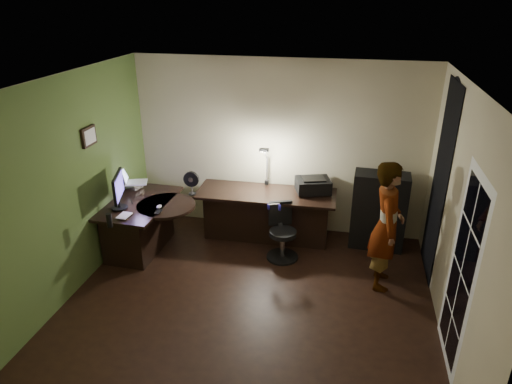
% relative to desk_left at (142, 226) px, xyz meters
% --- Properties ---
extents(floor, '(4.50, 4.00, 0.01)m').
position_rel_desk_left_xyz_m(floor, '(1.83, -0.84, -0.39)').
color(floor, black).
rests_on(floor, ground).
extents(ceiling, '(4.50, 4.00, 0.01)m').
position_rel_desk_left_xyz_m(ceiling, '(1.83, -0.84, 2.32)').
color(ceiling, silver).
rests_on(ceiling, floor).
extents(wall_back, '(4.50, 0.01, 2.70)m').
position_rel_desk_left_xyz_m(wall_back, '(1.83, 1.16, 0.96)').
color(wall_back, '#BDB28D').
rests_on(wall_back, floor).
extents(wall_front, '(4.50, 0.01, 2.70)m').
position_rel_desk_left_xyz_m(wall_front, '(1.83, -2.85, 0.96)').
color(wall_front, '#BDB28D').
rests_on(wall_front, floor).
extents(wall_left, '(0.01, 4.00, 2.70)m').
position_rel_desk_left_xyz_m(wall_left, '(-0.42, -0.84, 0.96)').
color(wall_left, '#BDB28D').
rests_on(wall_left, floor).
extents(wall_right, '(0.01, 4.00, 2.70)m').
position_rel_desk_left_xyz_m(wall_right, '(4.08, -0.84, 0.96)').
color(wall_right, '#BDB28D').
rests_on(wall_right, floor).
extents(green_wall_overlay, '(0.00, 4.00, 2.70)m').
position_rel_desk_left_xyz_m(green_wall_overlay, '(-0.41, -0.84, 0.96)').
color(green_wall_overlay, '#49632B').
rests_on(green_wall_overlay, floor).
extents(arched_doorway, '(0.01, 0.90, 2.60)m').
position_rel_desk_left_xyz_m(arched_doorway, '(4.07, 0.31, 0.91)').
color(arched_doorway, black).
rests_on(arched_doorway, floor).
extents(french_door, '(0.02, 0.92, 2.10)m').
position_rel_desk_left_xyz_m(french_door, '(4.07, -1.39, 0.66)').
color(french_door, white).
rests_on(french_door, floor).
extents(framed_picture, '(0.04, 0.30, 0.25)m').
position_rel_desk_left_xyz_m(framed_picture, '(-0.39, -0.39, 1.46)').
color(framed_picture, black).
rests_on(framed_picture, wall_left).
extents(desk_left, '(0.87, 1.37, 0.78)m').
position_rel_desk_left_xyz_m(desk_left, '(0.00, 0.00, 0.00)').
color(desk_left, black).
rests_on(desk_left, floor).
extents(desk_right, '(2.10, 0.78, 0.78)m').
position_rel_desk_left_xyz_m(desk_right, '(1.73, 0.70, 0.00)').
color(desk_right, black).
rests_on(desk_right, floor).
extents(cabinet, '(0.80, 0.43, 1.17)m').
position_rel_desk_left_xyz_m(cabinet, '(3.40, 0.83, 0.19)').
color(cabinet, black).
rests_on(cabinet, floor).
extents(laptop_stand, '(0.26, 0.24, 0.09)m').
position_rel_desk_left_xyz_m(laptop_stand, '(-0.28, 0.43, 0.45)').
color(laptop_stand, silver).
rests_on(laptop_stand, desk_left).
extents(laptop, '(0.45, 0.43, 0.24)m').
position_rel_desk_left_xyz_m(laptop, '(-0.24, 0.43, 0.61)').
color(laptop, silver).
rests_on(laptop, laptop_stand).
extents(monitor, '(0.28, 0.57, 0.37)m').
position_rel_desk_left_xyz_m(monitor, '(-0.16, -0.27, 0.59)').
color(monitor, black).
rests_on(monitor, desk_left).
extents(mouse, '(0.09, 0.11, 0.04)m').
position_rel_desk_left_xyz_m(mouse, '(0.38, -0.15, 0.42)').
color(mouse, silver).
rests_on(mouse, desk_left).
extents(phone, '(0.07, 0.14, 0.01)m').
position_rel_desk_left_xyz_m(phone, '(0.42, -0.28, 0.41)').
color(phone, black).
rests_on(phone, desk_left).
extents(pen, '(0.09, 0.13, 0.01)m').
position_rel_desk_left_xyz_m(pen, '(-0.08, -0.05, 0.41)').
color(pen, black).
rests_on(pen, desk_left).
extents(speaker, '(0.08, 0.08, 0.19)m').
position_rel_desk_left_xyz_m(speaker, '(-0.02, -0.80, 0.50)').
color(speaker, black).
rests_on(speaker, desk_left).
extents(notepad, '(0.16, 0.21, 0.01)m').
position_rel_desk_left_xyz_m(notepad, '(0.02, -0.48, 0.41)').
color(notepad, silver).
rests_on(notepad, desk_left).
extents(desk_fan, '(0.23, 0.13, 0.36)m').
position_rel_desk_left_xyz_m(desk_fan, '(0.68, 0.39, 0.59)').
color(desk_fan, black).
rests_on(desk_fan, desk_right).
extents(headphones, '(0.21, 0.14, 0.09)m').
position_rel_desk_left_xyz_m(headphones, '(1.95, 0.12, 0.46)').
color(headphones, navy).
rests_on(headphones, desk_right).
extents(printer, '(0.59, 0.52, 0.22)m').
position_rel_desk_left_xyz_m(printer, '(2.41, 0.86, 0.52)').
color(printer, black).
rests_on(printer, desk_right).
extents(desk_lamp, '(0.18, 0.32, 0.71)m').
position_rel_desk_left_xyz_m(desk_lamp, '(1.69, 0.99, 0.76)').
color(desk_lamp, black).
rests_on(desk_lamp, desk_right).
extents(office_chair, '(0.60, 0.60, 0.82)m').
position_rel_desk_left_xyz_m(office_chair, '(2.08, 0.19, 0.02)').
color(office_chair, black).
rests_on(office_chair, floor).
extents(person, '(0.41, 0.61, 1.71)m').
position_rel_desk_left_xyz_m(person, '(3.44, -0.16, 0.47)').
color(person, '#D8A88C').
rests_on(person, floor).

